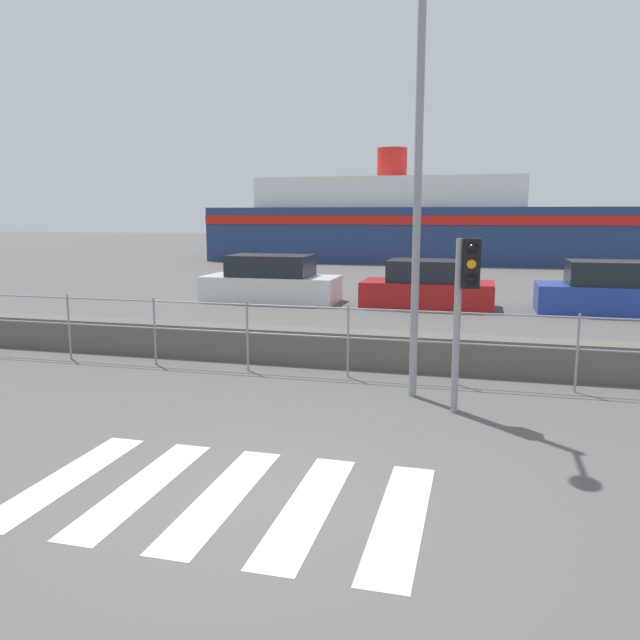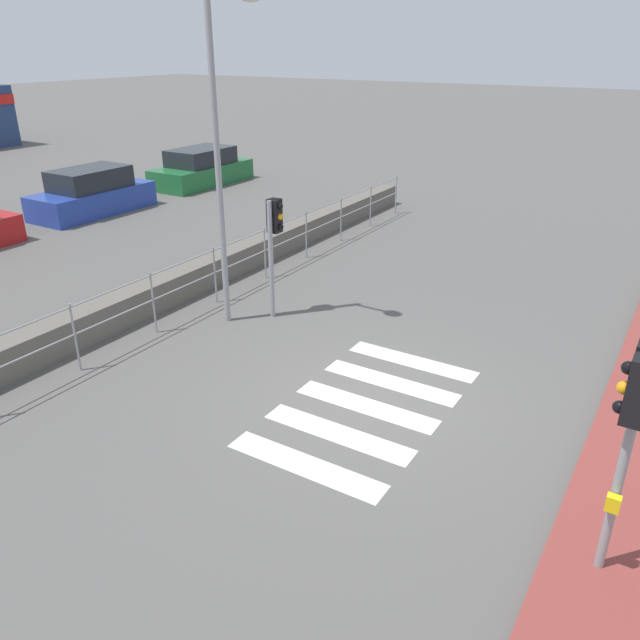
% 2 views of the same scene
% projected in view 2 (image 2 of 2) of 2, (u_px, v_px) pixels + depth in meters
% --- Properties ---
extents(ground_plane, '(160.00, 160.00, 0.00)m').
position_uv_depth(ground_plane, '(373.00, 399.00, 10.19)').
color(ground_plane, '#565451').
extents(crosswalk, '(4.05, 2.40, 0.01)m').
position_uv_depth(crosswalk, '(366.00, 406.00, 9.99)').
color(crosswalk, silver).
rests_on(crosswalk, ground_plane).
extents(seawall, '(24.72, 0.55, 0.64)m').
position_uv_depth(seawall, '(124.00, 308.00, 12.82)').
color(seawall, '#605B54').
rests_on(seawall, ground_plane).
extents(harbor_fence, '(22.29, 0.04, 1.28)m').
position_uv_depth(harbor_fence, '(152.00, 294.00, 12.19)').
color(harbor_fence, gray).
rests_on(harbor_fence, ground_plane).
extents(traffic_light_near, '(0.58, 0.41, 2.73)m').
position_uv_depth(traffic_light_near, '(637.00, 408.00, 5.98)').
color(traffic_light_near, gray).
rests_on(traffic_light_near, ground_plane).
extents(traffic_light_far, '(0.34, 0.32, 2.48)m').
position_uv_depth(traffic_light_far, '(274.00, 232.00, 12.60)').
color(traffic_light_far, gray).
rests_on(traffic_light_far, ground_plane).
extents(streetlamp, '(0.32, 1.20, 6.22)m').
position_uv_depth(streetlamp, '(225.00, 131.00, 11.39)').
color(streetlamp, gray).
rests_on(streetlamp, ground_plane).
extents(parked_car_blue, '(4.10, 1.77, 1.50)m').
position_uv_depth(parked_car_blue, '(92.00, 194.00, 20.97)').
color(parked_car_blue, '#233D9E').
rests_on(parked_car_blue, ground_plane).
extents(parked_car_green, '(4.36, 1.88, 1.44)m').
position_uv_depth(parked_car_green, '(202.00, 169.00, 25.25)').
color(parked_car_green, '#1E6633').
rests_on(parked_car_green, ground_plane).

